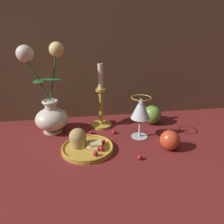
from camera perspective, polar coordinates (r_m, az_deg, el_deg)
The scene contains 11 objects.
ground_plane at distance 0.80m, azimuth -0.79°, elevation -7.45°, with size 2.40×2.40×0.00m, color maroon.
vase at distance 0.86m, azimuth -16.05°, elevation 1.52°, with size 0.17×0.12×0.34m.
plate_with_pastries at distance 0.74m, azimuth -7.19°, elevation -8.39°, with size 0.17×0.17×0.07m.
wine_glass at distance 0.79m, azimuth 7.51°, elevation 0.62°, with size 0.07×0.07×0.15m.
candlestick at distance 0.88m, azimuth -2.89°, elevation 1.31°, with size 0.08×0.08×0.27m.
apple_beside_vase at distance 0.76m, azimuth 14.89°, elevation -7.08°, with size 0.07×0.07×0.08m.
apple_near_glass at distance 0.94m, azimuth 10.43°, elevation -0.72°, with size 0.08×0.08×0.09m.
berry_near_plate at distance 0.84m, azimuth 0.52°, elevation -5.25°, with size 0.02×0.02×0.02m, color #AD192D.
berry_front_center at distance 0.85m, azimuth -8.27°, elevation -5.24°, with size 0.02×0.02×0.02m, color #AD192D.
berry_by_glass_stem at distance 0.84m, azimuth -5.45°, elevation -5.32°, with size 0.01×0.01×0.01m, color #AD192D.
berry_under_candlestick at distance 0.70m, azimuth 7.27°, elevation -11.67°, with size 0.02×0.02×0.02m, color #AD192D.
Camera 1 is at (-0.10, -0.69, 0.39)m, focal length 35.00 mm.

